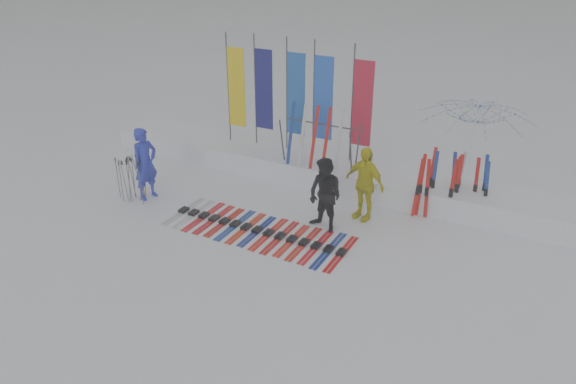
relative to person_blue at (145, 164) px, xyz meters
The scene contains 11 objects.
ground 4.23m from the person_blue, 20.42° to the right, with size 120.00×120.00×0.00m, color white.
snow_bank 5.04m from the person_blue, 39.27° to the left, with size 14.00×1.60×0.60m, color white.
person_blue is the anchor object (origin of this frame).
person_black 4.83m from the person_blue, ahead, with size 0.86×0.67×1.78m, color black.
person_yellow 5.61m from the person_blue, 16.22° to the left, with size 1.08×0.45×1.85m, color #D1CC0D.
tent_canopy 8.34m from the person_blue, 28.08° to the left, with size 2.89×2.94×2.65m, color white.
ski_row 3.59m from the person_blue, ahead, with size 4.45×1.70×0.07m.
pole_cluster 0.49m from the person_blue, 131.60° to the right, with size 0.82×0.72×1.25m.
feather_flags 4.45m from the person_blue, 53.72° to the left, with size 4.37×0.23×3.20m.
ski_rack 4.59m from the person_blue, 37.18° to the left, with size 2.04×0.80×1.23m.
upright_skis 7.70m from the person_blue, 21.36° to the left, with size 1.57×1.05×1.68m.
Camera 1 is at (5.59, -8.59, 6.58)m, focal length 35.00 mm.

